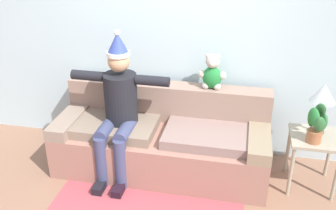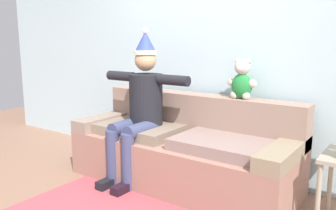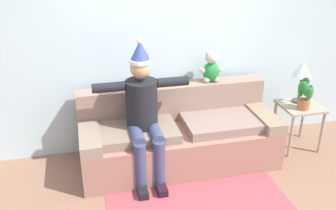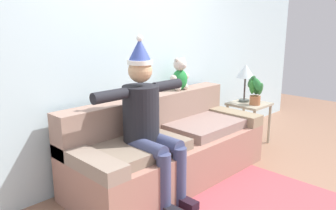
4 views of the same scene
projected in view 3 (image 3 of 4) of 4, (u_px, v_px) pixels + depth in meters
The scene contains 7 objects.
back_wall at pixel (167, 38), 4.48m from camera, with size 7.00×0.10×2.70m, color silver.
couch at pixel (178, 135), 4.44m from camera, with size 2.22×0.88×0.86m.
person_seated at pixel (143, 110), 4.02m from camera, with size 1.02×0.77×1.53m.
teddy_bear at pixel (211, 68), 4.49m from camera, with size 0.29×0.17×0.38m.
side_table at pixel (299, 112), 4.67m from camera, with size 0.47×0.47×0.57m.
table_lamp at pixel (302, 71), 4.56m from camera, with size 0.24×0.24×0.51m.
potted_plant at pixel (305, 94), 4.46m from camera, with size 0.21×0.28×0.39m.
Camera 3 is at (-1.03, -2.73, 2.48)m, focal length 40.91 mm.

